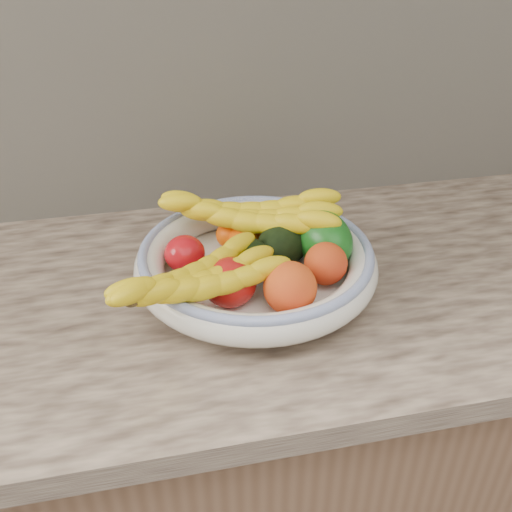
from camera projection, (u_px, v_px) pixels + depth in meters
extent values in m
cube|color=brown|center=(254.00, 461.00, 1.21)|extent=(2.40, 0.62, 0.86)
cube|color=#C4A88C|center=(254.00, 289.00, 0.97)|extent=(2.44, 0.66, 0.04)
cube|color=#BEB5A2|center=(220.00, 81.00, 1.08)|extent=(2.40, 0.02, 0.50)
cylinder|color=silver|center=(256.00, 283.00, 0.94)|extent=(0.13, 0.13, 0.02)
cylinder|color=silver|center=(256.00, 276.00, 0.93)|extent=(0.32, 0.32, 0.01)
torus|color=silver|center=(256.00, 262.00, 0.92)|extent=(0.39, 0.39, 0.05)
torus|color=#3953A2|center=(256.00, 251.00, 0.91)|extent=(0.37, 0.37, 0.02)
ellipsoid|color=#FE5E05|center=(230.00, 235.00, 0.98)|extent=(0.06, 0.06, 0.05)
ellipsoid|color=#EB6004|center=(263.00, 225.00, 1.01)|extent=(0.05, 0.05, 0.05)
ellipsoid|color=#FF6005|center=(244.00, 240.00, 0.97)|extent=(0.06, 0.06, 0.05)
ellipsoid|color=#F26005|center=(243.00, 239.00, 0.97)|extent=(0.05, 0.05, 0.05)
ellipsoid|color=red|center=(185.00, 254.00, 0.91)|extent=(0.08, 0.08, 0.06)
ellipsoid|color=#B51412|center=(229.00, 282.00, 0.85)|extent=(0.11, 0.11, 0.07)
ellipsoid|color=black|center=(249.00, 258.00, 0.90)|extent=(0.11, 0.11, 0.06)
ellipsoid|color=black|center=(284.00, 243.00, 0.94)|extent=(0.13, 0.13, 0.08)
ellipsoid|color=#0F5011|center=(322.00, 238.00, 0.93)|extent=(0.14, 0.15, 0.11)
ellipsoid|color=orange|center=(290.00, 288.00, 0.83)|extent=(0.10, 0.10, 0.08)
ellipsoid|color=orange|center=(326.00, 264.00, 0.88)|extent=(0.08, 0.08, 0.07)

